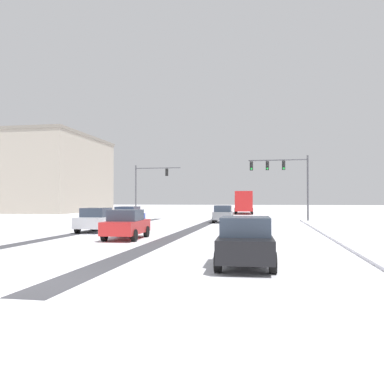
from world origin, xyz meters
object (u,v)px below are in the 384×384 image
traffic_signal_near_right (284,173)px  car_black_fifth (245,241)px  car_silver_third (97,220)px  car_red_fourth (126,224)px  bus_oncoming (244,201)px  car_blue_second (128,217)px  traffic_signal_far_left (148,182)px  car_grey_lead (223,214)px  office_building_far_left_block (20,175)px

traffic_signal_near_right → car_black_fifth: 27.95m
car_silver_third → car_red_fourth: size_ratio=1.00×
traffic_signal_near_right → bus_oncoming: traffic_signal_near_right is taller
car_blue_second → car_black_fifth: size_ratio=0.99×
traffic_signal_far_left → car_red_fourth: bearing=-75.9°
car_silver_third → car_red_fourth: bearing=-50.2°
car_blue_second → bus_oncoming: 32.60m
traffic_signal_far_left → car_silver_third: traffic_signal_far_left is taller
car_blue_second → car_grey_lead: bearing=46.3°
car_red_fourth → car_grey_lead: bearing=77.9°
bus_oncoming → office_building_far_left_block: office_building_far_left_block is taller
traffic_signal_near_right → car_red_fourth: traffic_signal_near_right is taller
traffic_signal_far_left → car_grey_lead: 15.42m
traffic_signal_far_left → car_black_fifth: size_ratio=1.56×
traffic_signal_far_left → office_building_far_left_block: bearing=150.3°
car_red_fourth → car_black_fifth: size_ratio=1.00×
office_building_far_left_block → traffic_signal_near_right: bearing=-28.4°
car_grey_lead → car_silver_third: same height
traffic_signal_far_left → bus_oncoming: traffic_signal_far_left is taller
traffic_signal_far_left → bus_oncoming: size_ratio=0.59×
car_blue_second → car_red_fourth: size_ratio=0.99×
traffic_signal_far_left → car_silver_third: bearing=-81.9°
traffic_signal_far_left → bus_oncoming: (11.24, 13.80, -2.42)m
car_red_fourth → office_building_far_left_block: 56.54m
car_red_fourth → office_building_far_left_block: bearing=128.9°
car_blue_second → car_silver_third: bearing=-93.8°
car_grey_lead → car_blue_second: (-6.88, -7.20, 0.00)m
car_red_fourth → bus_oncoming: (4.32, 41.36, 1.18)m
bus_oncoming → car_silver_third: bearing=-102.1°
car_silver_third → car_red_fourth: same height
traffic_signal_near_right → car_grey_lead: bearing=-154.3°
car_red_fourth → car_silver_third: bearing=129.8°
office_building_far_left_block → car_red_fourth: bearing=-51.1°
bus_oncoming → car_grey_lead: bearing=-91.7°
traffic_signal_near_right → car_silver_third: bearing=-130.3°
office_building_far_left_block → bus_oncoming: bearing=-3.5°
car_blue_second → office_building_far_left_block: 47.15m
bus_oncoming → traffic_signal_near_right: bearing=-77.0°
car_silver_third → office_building_far_left_block: bearing=128.8°
traffic_signal_far_left → car_red_fourth: 28.64m
car_grey_lead → car_red_fourth: 17.25m
car_red_fourth → car_black_fifth: bearing=-49.0°
bus_oncoming → office_building_far_left_block: bearing=176.5°
car_blue_second → office_building_far_left_block: size_ratio=0.15×
traffic_signal_near_right → car_black_fifth: (-2.46, -27.56, -3.97)m
traffic_signal_far_left → car_red_fourth: traffic_signal_far_left is taller
bus_oncoming → car_blue_second: bearing=-103.5°
traffic_signal_near_right → car_red_fourth: (-9.35, -19.63, -3.97)m
car_silver_third → car_black_fifth: bearing=-49.4°
car_blue_second → car_red_fourth: same height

